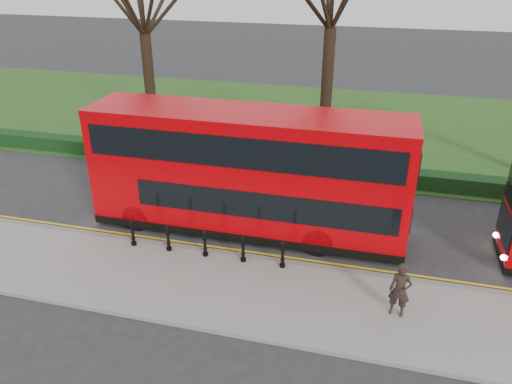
# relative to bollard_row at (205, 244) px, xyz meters

# --- Properties ---
(ground) EXTENTS (120.00, 120.00, 0.00)m
(ground) POSITION_rel_bollard_row_xyz_m (0.71, 1.35, -0.65)
(ground) COLOR #28282B
(ground) RESTS_ON ground
(pavement) EXTENTS (60.00, 4.00, 0.15)m
(pavement) POSITION_rel_bollard_row_xyz_m (0.71, -1.65, -0.57)
(pavement) COLOR gray
(pavement) RESTS_ON ground
(kerb) EXTENTS (60.00, 0.25, 0.16)m
(kerb) POSITION_rel_bollard_row_xyz_m (0.71, 0.35, -0.57)
(kerb) COLOR slate
(kerb) RESTS_ON ground
(grass_verge) EXTENTS (60.00, 18.00, 0.06)m
(grass_verge) POSITION_rel_bollard_row_xyz_m (0.71, 16.35, -0.62)
(grass_verge) COLOR #264C19
(grass_verge) RESTS_ON ground
(hedge) EXTENTS (60.00, 0.90, 0.80)m
(hedge) POSITION_rel_bollard_row_xyz_m (0.71, 8.15, -0.25)
(hedge) COLOR black
(hedge) RESTS_ON ground
(yellow_line_outer) EXTENTS (60.00, 0.10, 0.01)m
(yellow_line_outer) POSITION_rel_bollard_row_xyz_m (0.71, 0.65, -0.64)
(yellow_line_outer) COLOR yellow
(yellow_line_outer) RESTS_ON ground
(yellow_line_inner) EXTENTS (60.00, 0.10, 0.01)m
(yellow_line_inner) POSITION_rel_bollard_row_xyz_m (0.71, 0.85, -0.64)
(yellow_line_inner) COLOR yellow
(yellow_line_inner) RESTS_ON ground
(bollard_row) EXTENTS (5.82, 0.15, 1.00)m
(bollard_row) POSITION_rel_bollard_row_xyz_m (0.00, 0.00, 0.00)
(bollard_row) COLOR black
(bollard_row) RESTS_ON pavement
(bus_lead) EXTENTS (12.11, 2.78, 4.82)m
(bus_lead) POSITION_rel_bollard_row_xyz_m (0.92, 2.51, 1.78)
(bus_lead) COLOR #BF0006
(bus_lead) RESTS_ON ground
(pedestrian) EXTENTS (0.70, 0.51, 1.76)m
(pedestrian) POSITION_rel_bollard_row_xyz_m (6.71, -1.55, 0.38)
(pedestrian) COLOR #2D1F1C
(pedestrian) RESTS_ON pavement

